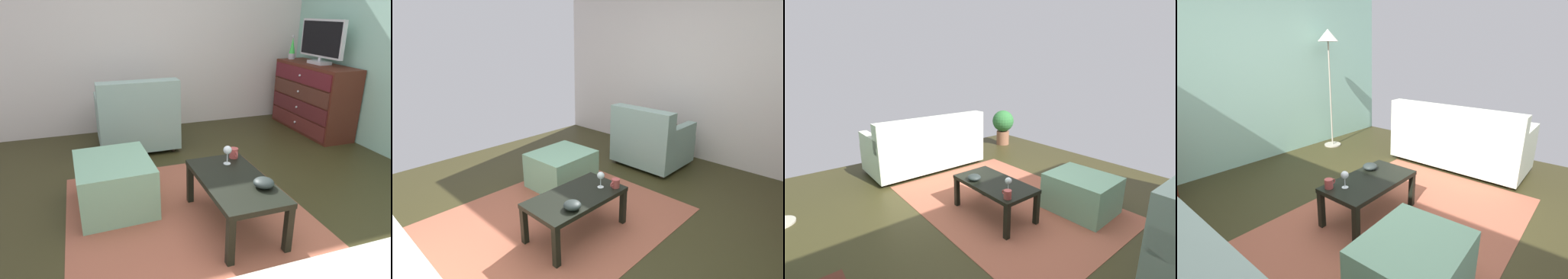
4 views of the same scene
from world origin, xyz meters
The scene contains 9 objects.
ground_plane centered at (0.00, 0.00, -0.03)m, with size 5.54×5.19×0.05m, color #312D16.
wall_plain_left centered at (-2.53, 0.00, 1.40)m, with size 0.12×5.19×2.80m, color silver.
area_rug centered at (0.20, -0.20, 0.00)m, with size 2.60×1.90×0.01m, color #9C533D.
coffee_table centered at (0.09, 0.09, 0.34)m, with size 0.91×0.49×0.39m.
wine_glass centered at (-0.18, 0.15, 0.51)m, with size 0.07×0.07×0.16m.
mug centered at (-0.27, 0.25, 0.43)m, with size 0.11×0.08×0.08m.
bowl_decorative centered at (0.27, 0.24, 0.42)m, with size 0.15×0.15×0.07m, color #242C2A.
armchair centered at (-1.77, -0.33, 0.35)m, with size 0.80×0.90×0.85m.
ottoman centered at (-0.47, -0.74, 0.21)m, with size 0.70×0.60×0.43m, color #79AA8A.
Camera 2 is at (1.78, 1.88, 1.74)m, focal length 28.21 mm.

